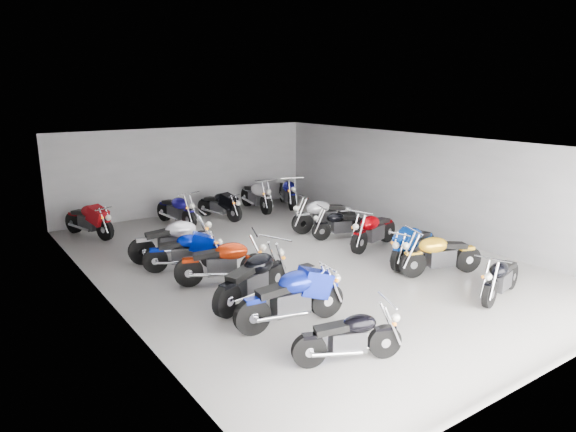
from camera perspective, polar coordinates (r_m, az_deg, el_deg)
name	(u,v)px	position (r m, az deg, el deg)	size (l,w,h in m)	color
ground	(296,261)	(14.05, 0.86, -4.99)	(14.00, 14.00, 0.00)	gray
wall_back	(187,170)	(19.64, -11.13, 5.00)	(10.00, 0.10, 3.20)	gray
wall_left	(104,233)	(11.53, -19.77, -1.75)	(0.10, 14.00, 3.20)	gray
wall_right	(423,184)	(16.97, 14.78, 3.43)	(0.10, 14.00, 3.20)	gray
ceiling	(296,142)	(13.36, 0.91, 8.19)	(10.00, 14.00, 0.04)	black
drain_grate	(307,266)	(13.67, 2.09, -5.52)	(0.32, 0.32, 0.01)	black
motorcycle_left_a	(349,337)	(9.00, 6.81, -13.16)	(1.87, 0.83, 0.86)	black
motorcycle_left_b	(292,298)	(10.19, 0.46, -9.07)	(2.39, 0.54, 1.05)	black
motorcycle_left_c	(253,279)	(11.20, -3.91, -6.95)	(2.28, 0.97, 1.04)	black
motorcycle_left_d	(223,262)	(12.38, -7.23, -5.10)	(2.14, 1.01, 0.99)	black
motorcycle_left_e	(185,252)	(13.45, -11.37, -3.89)	(1.99, 0.89, 0.92)	black
motorcycle_left_f	(173,240)	(14.32, -12.62, -2.60)	(2.35, 0.58, 1.04)	black
motorcycle_right_a	(501,278)	(12.41, 22.59, -6.33)	(1.98, 0.65, 0.89)	black
motorcycle_right_b	(440,254)	(13.41, 16.53, -4.11)	(2.15, 0.90, 0.98)	black
motorcycle_right_c	(413,245)	(14.03, 13.74, -3.15)	(2.18, 0.70, 0.97)	black
motorcycle_right_d	(373,230)	(15.22, 9.47, -1.56)	(2.22, 0.73, 0.99)	black
motorcycle_right_e	(341,224)	(16.07, 5.87, -0.90)	(1.89, 0.70, 0.85)	black
motorcycle_right_f	(324,215)	(16.80, 3.99, 0.12)	(2.30, 0.65, 1.02)	black
motorcycle_back_a	(89,220)	(17.34, -21.23, -0.44)	(0.99, 2.13, 0.99)	black
motorcycle_back_c	(177,210)	(17.99, -12.28, 0.68)	(0.60, 2.22, 0.98)	black
motorcycle_back_d	(220,205)	(18.54, -7.59, 1.18)	(0.80, 2.03, 0.92)	black
motorcycle_back_e	(256,196)	(19.75, -3.53, 2.27)	(0.52, 2.41, 1.06)	black
motorcycle_back_f	(288,192)	(20.44, -0.05, 2.65)	(1.02, 2.23, 1.03)	black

